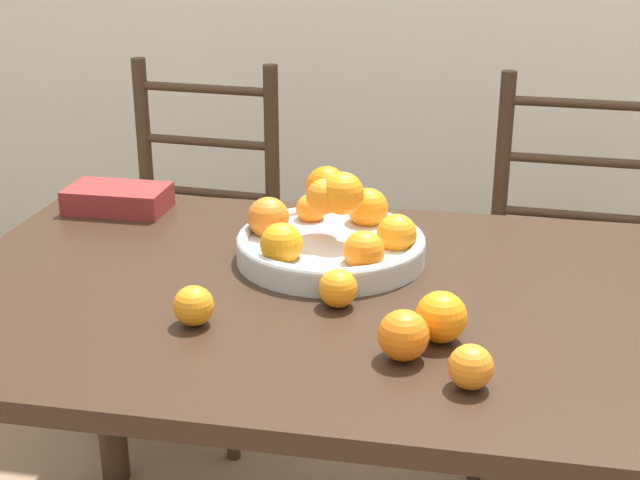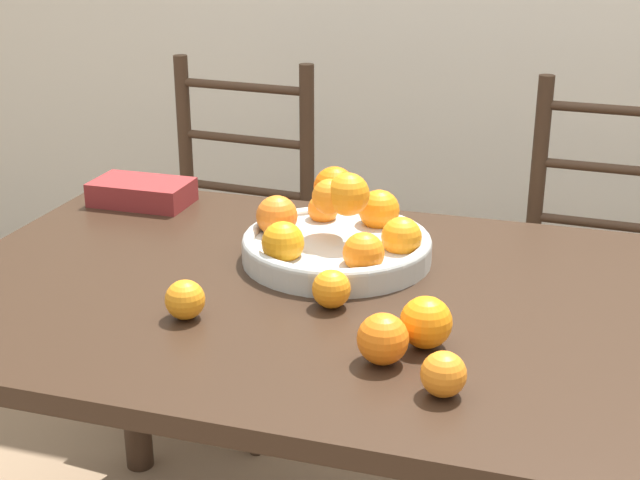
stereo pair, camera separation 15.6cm
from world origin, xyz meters
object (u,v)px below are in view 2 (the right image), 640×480
at_px(fruit_bowl, 337,237).
at_px(orange_loose_1, 426,322).
at_px(orange_loose_0, 383,339).
at_px(orange_loose_2, 331,289).
at_px(chair_left, 225,253).
at_px(orange_loose_4, 444,374).
at_px(book_stack, 142,192).
at_px(chair_right, 600,297).
at_px(orange_loose_3, 185,300).

relative_size(fruit_bowl, orange_loose_1, 4.42).
distance_m(fruit_bowl, orange_loose_0, 0.40).
height_order(fruit_bowl, orange_loose_2, fruit_bowl).
bearing_deg(orange_loose_0, chair_left, 124.48).
bearing_deg(orange_loose_2, chair_left, 123.76).
height_order(fruit_bowl, orange_loose_4, fruit_bowl).
height_order(orange_loose_0, orange_loose_1, orange_loose_1).
relative_size(fruit_bowl, book_stack, 1.65).
xyz_separation_m(orange_loose_0, book_stack, (-0.68, 0.56, -0.01)).
relative_size(fruit_bowl, chair_left, 0.37).
bearing_deg(chair_right, chair_left, -177.00).
xyz_separation_m(orange_loose_1, chair_right, (0.28, 0.91, -0.32)).
relative_size(orange_loose_3, chair_right, 0.07).
distance_m(fruit_bowl, orange_loose_3, 0.35).
distance_m(fruit_bowl, chair_left, 0.85).
relative_size(orange_loose_0, orange_loose_1, 0.96).
xyz_separation_m(orange_loose_4, chair_left, (-0.77, 1.04, -0.31)).
bearing_deg(orange_loose_4, orange_loose_1, 110.49).
bearing_deg(orange_loose_0, chair_right, 71.45).
relative_size(orange_loose_0, orange_loose_4, 1.20).
bearing_deg(fruit_bowl, orange_loose_2, -76.52).
bearing_deg(orange_loose_4, orange_loose_3, 165.30).
height_order(chair_left, chair_right, same).
height_order(orange_loose_3, chair_left, chair_left).
distance_m(orange_loose_2, chair_right, 0.98).
xyz_separation_m(orange_loose_2, book_stack, (-0.56, 0.39, -0.01)).
xyz_separation_m(fruit_bowl, orange_loose_0, (0.17, -0.36, -0.01)).
xyz_separation_m(chair_right, book_stack, (-1.01, -0.42, 0.31)).
height_order(orange_loose_2, orange_loose_3, same).
bearing_deg(orange_loose_2, fruit_bowl, 103.48).
relative_size(orange_loose_1, orange_loose_4, 1.25).
relative_size(orange_loose_0, book_stack, 0.36).
distance_m(orange_loose_3, book_stack, 0.61).
xyz_separation_m(fruit_bowl, orange_loose_3, (-0.17, -0.31, -0.01)).
bearing_deg(orange_loose_1, orange_loose_3, -177.34).
bearing_deg(book_stack, orange_loose_2, -35.33).
height_order(orange_loose_4, chair_right, chair_right).
bearing_deg(orange_loose_0, orange_loose_2, 127.92).
bearing_deg(fruit_bowl, chair_right, 50.71).
relative_size(orange_loose_1, orange_loose_2, 1.24).
bearing_deg(orange_loose_3, orange_loose_1, 2.66).
bearing_deg(chair_left, book_stack, -86.79).
distance_m(orange_loose_3, orange_loose_4, 0.45).
bearing_deg(chair_right, orange_loose_3, -122.79).
xyz_separation_m(orange_loose_0, chair_right, (0.33, 0.98, -0.32)).
distance_m(orange_loose_0, orange_loose_4, 0.12).
relative_size(orange_loose_1, chair_left, 0.08).
distance_m(orange_loose_0, orange_loose_1, 0.09).
relative_size(orange_loose_2, chair_left, 0.07).
bearing_deg(orange_loose_3, chair_left, 109.66).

